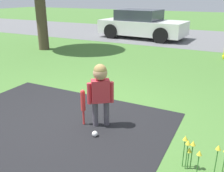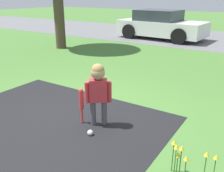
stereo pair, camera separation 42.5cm
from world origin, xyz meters
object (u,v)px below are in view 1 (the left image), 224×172
object	(u,v)px
baseball_bat	(83,102)
sports_ball	(95,134)
parked_car	(142,25)
child	(100,87)

from	to	relation	value
baseball_bat	sports_ball	world-z (taller)	baseball_bat
sports_ball	parked_car	xyz separation A→B (m)	(-2.56, 8.88, 0.59)
baseball_bat	sports_ball	xyz separation A→B (m)	(0.35, -0.24, -0.35)
child	sports_ball	world-z (taller)	child
child	parked_car	bearing A→B (deg)	69.76
child	sports_ball	distance (m)	0.72
child	baseball_bat	xyz separation A→B (m)	(-0.27, -0.11, -0.28)
sports_ball	parked_car	distance (m)	9.26
child	baseball_bat	world-z (taller)	child
child	baseball_bat	size ratio (longest dim) A/B	1.69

